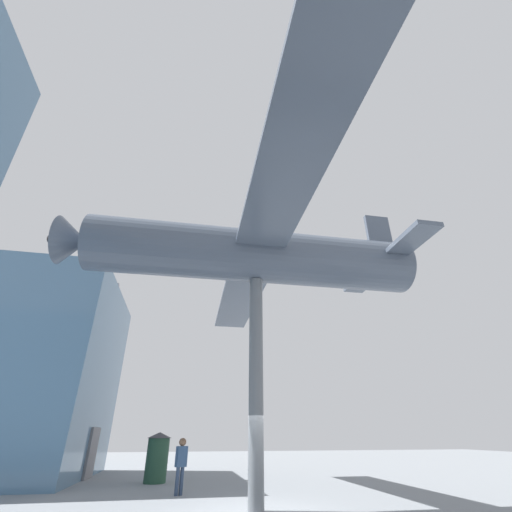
{
  "coord_description": "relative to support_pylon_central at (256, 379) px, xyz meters",
  "views": [
    {
      "loc": [
        -11.8,
        2.35,
        1.96
      ],
      "look_at": [
        0.0,
        0.0,
        8.26
      ],
      "focal_mm": 24.0,
      "sensor_mm": 36.0,
      "label": 1
    }
  ],
  "objects": [
    {
      "name": "glass_pavilion_right",
      "position": [
        9.69,
        12.04,
        1.35
      ],
      "size": [
        9.74,
        10.74,
        10.49
      ],
      "color": "slate",
      "rests_on": "ground_plane"
    },
    {
      "name": "ground_plane",
      "position": [
        0.0,
        0.0,
        -3.6
      ],
      "size": [
        80.0,
        80.0,
        0.0
      ],
      "primitive_type": "plane",
      "color": "gray"
    },
    {
      "name": "visitor_person",
      "position": [
        3.45,
        2.19,
        -2.52
      ],
      "size": [
        0.38,
        0.46,
        1.85
      ],
      "rotation": [
        0.0,
        0.0,
        2.07
      ],
      "color": "#2D3D56",
      "rests_on": "ground_plane"
    },
    {
      "name": "suspended_airplane",
      "position": [
        0.0,
        0.2,
        4.67
      ],
      "size": [
        19.87,
        14.01,
        3.56
      ],
      "rotation": [
        0.0,
        0.0,
        -0.02
      ],
      "color": "#4C5666",
      "rests_on": "support_pylon_central"
    },
    {
      "name": "support_pylon_central",
      "position": [
        0.0,
        0.0,
        0.0
      ],
      "size": [
        0.48,
        0.48,
        7.21
      ],
      "color": "slate",
      "rests_on": "ground_plane"
    },
    {
      "name": "info_kiosk",
      "position": [
        7.32,
        3.27,
        -2.54
      ],
      "size": [
        1.15,
        1.15,
        2.06
      ],
      "color": "#234733",
      "rests_on": "ground_plane"
    }
  ]
}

